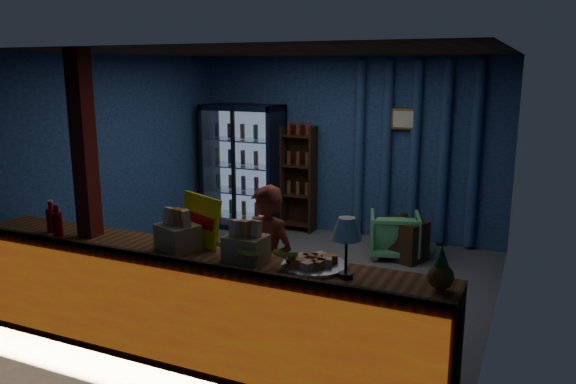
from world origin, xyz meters
name	(u,v)px	position (x,y,z in m)	size (l,w,h in m)	color
ground	(284,281)	(0.00, 0.00, 0.00)	(4.60, 4.60, 0.00)	#515154
room_walls	(284,148)	(0.00, 0.00, 1.57)	(4.60, 4.60, 4.60)	navy
counter	(190,305)	(0.00, -1.91, 0.48)	(4.40, 0.57, 0.99)	brown
support_post	(88,198)	(-1.05, -1.90, 1.30)	(0.16, 0.16, 2.60)	maroon
beverage_cooler	(245,167)	(-1.55, 1.92, 0.93)	(1.20, 0.62, 1.90)	black
bottle_shelf	(299,179)	(-0.70, 2.06, 0.79)	(0.50, 0.28, 1.60)	#352411
curtain_folds	(415,152)	(1.00, 2.14, 1.30)	(1.74, 0.14, 2.50)	navy
framed_picture	(404,119)	(0.85, 2.10, 1.75)	(0.36, 0.04, 0.28)	#BF842F
shopkeeper	(267,267)	(0.50, -1.44, 0.73)	(0.53, 0.35, 1.45)	maroon
green_chair	(394,235)	(0.94, 1.43, 0.29)	(0.63, 0.65, 0.59)	#5DBB76
side_table	(403,240)	(1.06, 1.36, 0.26)	(0.67, 0.58, 0.61)	#352411
yellow_sign	(200,220)	(-0.02, -1.68, 1.16)	(0.53, 0.31, 0.42)	yellow
soda_bottles	(54,221)	(-1.39, -1.99, 1.07)	(0.25, 0.17, 0.30)	red
snack_box_left	(178,235)	(-0.10, -1.89, 1.07)	(0.40, 0.37, 0.35)	tan
snack_box_centre	(246,246)	(0.55, -1.90, 1.07)	(0.32, 0.26, 0.33)	tan
pastry_tray	(314,264)	(1.10, -1.83, 0.98)	(0.51, 0.51, 0.08)	silver
banana_bunches	(257,253)	(0.65, -1.91, 1.03)	(0.73, 0.29, 0.16)	gold
table_lamp	(347,231)	(1.39, -1.93, 1.30)	(0.23, 0.23, 0.45)	black
pineapple	(441,273)	(2.05, -1.90, 1.08)	(0.18, 0.18, 0.31)	brown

